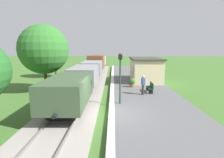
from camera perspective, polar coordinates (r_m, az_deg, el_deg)
ground_plane at (r=11.76m, az=-2.11°, el=-11.53°), size 160.00×160.00×0.00m
platform_slab at (r=12.01m, az=13.60°, el=-10.70°), size 6.00×60.00×0.25m
platform_edge_stripe at (r=11.66m, az=-0.12°, el=-10.38°), size 0.36×60.00×0.01m
track_ballast at (r=12.08m, az=-13.77°, el=-10.92°), size 3.80×60.00×0.12m
rail_near at (r=11.89m, az=-10.37°, el=-10.48°), size 0.07×60.00×0.14m
rail_far at (r=12.23m, az=-17.12°, el=-10.17°), size 0.07×60.00×0.14m
freight_train at (r=25.37m, az=-6.18°, el=3.39°), size 2.50×32.60×2.72m
station_hut at (r=22.57m, az=10.35°, el=2.98°), size 3.50×5.80×2.78m
bench_near_hut at (r=16.96m, az=11.86°, el=-2.51°), size 0.42×1.50×0.91m
bench_down_platform at (r=27.66m, az=7.39°, el=2.35°), size 0.42×1.50×0.91m
person_waiting at (r=15.92m, az=9.66°, el=-1.54°), size 0.29×0.41×1.71m
potted_planter at (r=18.91m, az=6.30°, el=-1.08°), size 0.64×0.64×0.92m
lamp_post_near at (r=12.94m, az=2.57°, el=3.24°), size 0.28×0.28×3.70m
tree_trackside_mid at (r=18.64m, az=-20.50°, el=8.63°), size 4.67×4.67×6.43m
tree_trackside_far at (r=27.37m, az=-17.38°, el=7.28°), size 3.69×3.69×5.13m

